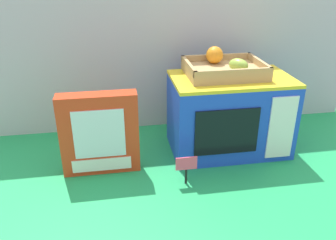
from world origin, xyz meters
name	(u,v)px	position (x,y,z in m)	size (l,w,h in m)	color
ground_plane	(183,156)	(0.00, 0.00, 0.00)	(1.70, 1.70, 0.00)	#219E54
display_back_panel	(170,49)	(0.00, 0.30, 0.33)	(1.61, 0.03, 0.67)	#B7BABF
toy_microwave	(229,114)	(0.18, 0.04, 0.14)	(0.43, 0.26, 0.29)	blue
food_groups_crate	(224,68)	(0.16, 0.07, 0.31)	(0.27, 0.21, 0.09)	tan
cookie_set_box	(100,134)	(-0.30, -0.04, 0.14)	(0.26, 0.07, 0.28)	red
price_sign	(186,166)	(-0.03, -0.17, 0.07)	(0.07, 0.01, 0.10)	black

